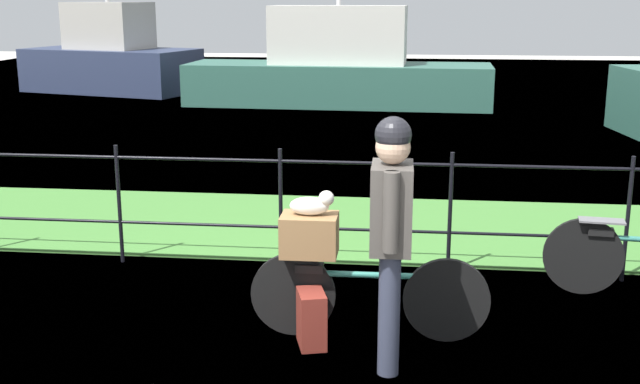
{
  "coord_description": "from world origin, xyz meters",
  "views": [
    {
      "loc": [
        1.12,
        -4.86,
        2.39
      ],
      "look_at": [
        0.44,
        1.11,
        0.9
      ],
      "focal_mm": 43.98,
      "sensor_mm": 36.0,
      "label": 1
    }
  ],
  "objects_px": {
    "terrier_dog": "(313,204)",
    "backpack_on_paving": "(311,319)",
    "cyclist_person": "(391,222)",
    "moored_boat_mid": "(111,59)",
    "wooden_crate": "(309,235)",
    "bicycle_main": "(366,294)",
    "moored_boat_near": "(338,70)"
  },
  "relations": [
    {
      "from": "terrier_dog",
      "to": "backpack_on_paving",
      "type": "relative_size",
      "value": 0.79
    },
    {
      "from": "wooden_crate",
      "to": "cyclist_person",
      "type": "distance_m",
      "value": 0.77
    },
    {
      "from": "terrier_dog",
      "to": "moored_boat_near",
      "type": "xyz_separation_m",
      "value": [
        -0.98,
        12.71,
        -0.18
      ]
    },
    {
      "from": "bicycle_main",
      "to": "wooden_crate",
      "type": "xyz_separation_m",
      "value": [
        -0.41,
        -0.0,
        0.43
      ]
    },
    {
      "from": "wooden_crate",
      "to": "cyclist_person",
      "type": "bearing_deg",
      "value": -37.26
    },
    {
      "from": "moored_boat_mid",
      "to": "moored_boat_near",
      "type": "bearing_deg",
      "value": -17.91
    },
    {
      "from": "moored_boat_mid",
      "to": "backpack_on_paving",
      "type": "bearing_deg",
      "value": -64.33
    },
    {
      "from": "terrier_dog",
      "to": "moored_boat_near",
      "type": "distance_m",
      "value": 12.75
    },
    {
      "from": "moored_boat_near",
      "to": "terrier_dog",
      "type": "bearing_deg",
      "value": -85.59
    },
    {
      "from": "moored_boat_near",
      "to": "moored_boat_mid",
      "type": "xyz_separation_m",
      "value": [
        -6.16,
        1.99,
        0.04
      ]
    },
    {
      "from": "bicycle_main",
      "to": "cyclist_person",
      "type": "xyz_separation_m",
      "value": [
        0.18,
        -0.45,
        0.67
      ]
    },
    {
      "from": "backpack_on_paving",
      "to": "moored_boat_mid",
      "type": "xyz_separation_m",
      "value": [
        -7.15,
        14.88,
        0.64
      ]
    },
    {
      "from": "cyclist_person",
      "to": "moored_boat_near",
      "type": "xyz_separation_m",
      "value": [
        -1.54,
        13.16,
        -0.2
      ]
    },
    {
      "from": "cyclist_person",
      "to": "terrier_dog",
      "type": "bearing_deg",
      "value": 141.52
    },
    {
      "from": "terrier_dog",
      "to": "moored_boat_near",
      "type": "height_order",
      "value": "moored_boat_near"
    },
    {
      "from": "cyclist_person",
      "to": "moored_boat_mid",
      "type": "relative_size",
      "value": 0.35
    },
    {
      "from": "backpack_on_paving",
      "to": "moored_boat_near",
      "type": "distance_m",
      "value": 12.94
    },
    {
      "from": "bicycle_main",
      "to": "cyclist_person",
      "type": "distance_m",
      "value": 0.83
    },
    {
      "from": "wooden_crate",
      "to": "terrier_dog",
      "type": "relative_size",
      "value": 1.26
    },
    {
      "from": "backpack_on_paving",
      "to": "moored_boat_mid",
      "type": "relative_size",
      "value": 0.08
    },
    {
      "from": "moored_boat_near",
      "to": "backpack_on_paving",
      "type": "bearing_deg",
      "value": -85.61
    },
    {
      "from": "bicycle_main",
      "to": "terrier_dog",
      "type": "xyz_separation_m",
      "value": [
        -0.38,
        -0.0,
        0.66
      ]
    },
    {
      "from": "bicycle_main",
      "to": "terrier_dog",
      "type": "height_order",
      "value": "terrier_dog"
    },
    {
      "from": "moored_boat_near",
      "to": "moored_boat_mid",
      "type": "relative_size",
      "value": 1.45
    },
    {
      "from": "cyclist_person",
      "to": "moored_boat_near",
      "type": "distance_m",
      "value": 13.25
    },
    {
      "from": "moored_boat_near",
      "to": "wooden_crate",
      "type": "bearing_deg",
      "value": -85.7
    },
    {
      "from": "bicycle_main",
      "to": "terrier_dog",
      "type": "relative_size",
      "value": 5.43
    },
    {
      "from": "bicycle_main",
      "to": "backpack_on_paving",
      "type": "distance_m",
      "value": 0.43
    },
    {
      "from": "wooden_crate",
      "to": "moored_boat_near",
      "type": "bearing_deg",
      "value": 94.3
    },
    {
      "from": "terrier_dog",
      "to": "backpack_on_paving",
      "type": "xyz_separation_m",
      "value": [
        0.01,
        -0.18,
        -0.79
      ]
    },
    {
      "from": "moored_boat_mid",
      "to": "wooden_crate",
      "type": "bearing_deg",
      "value": -64.18
    },
    {
      "from": "terrier_dog",
      "to": "cyclist_person",
      "type": "distance_m",
      "value": 0.71
    }
  ]
}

